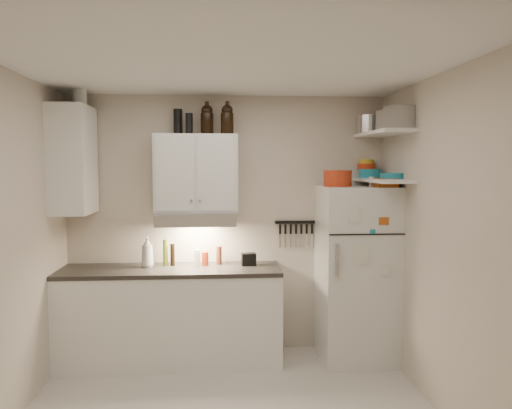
{
  "coord_description": "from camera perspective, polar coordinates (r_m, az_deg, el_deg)",
  "views": [
    {
      "loc": [
        -0.08,
        -3.55,
        1.9
      ],
      "look_at": [
        0.25,
        0.9,
        1.55
      ],
      "focal_mm": 35.0,
      "sensor_mm": 36.0,
      "label": 1
    }
  ],
  "objects": [
    {
      "name": "clear_bottle",
      "position": [
        4.93,
        -6.71,
        -6.07
      ],
      "size": [
        0.07,
        0.07,
        0.16
      ],
      "primitive_type": "cylinder",
      "rotation": [
        0.0,
        0.0,
        -0.41
      ],
      "color": "silver",
      "rests_on": "countertop"
    },
    {
      "name": "pepper_mill",
      "position": [
        4.99,
        -4.26,
        -5.8
      ],
      "size": [
        0.07,
        0.07,
        0.18
      ],
      "primitive_type": "cylinder",
      "rotation": [
        0.0,
        0.0,
        -0.4
      ],
      "color": "brown",
      "rests_on": "countertop"
    },
    {
      "name": "upper_cabinet",
      "position": [
        4.89,
        -6.83,
        3.57
      ],
      "size": [
        0.8,
        0.33,
        0.75
      ],
      "primitive_type": "cube",
      "color": "white",
      "rests_on": "back_wall"
    },
    {
      "name": "bowl_yellow",
      "position": [
        5.24,
        12.51,
        4.82
      ],
      "size": [
        0.14,
        0.14,
        0.04
      ],
      "primitive_type": "cylinder",
      "color": "gold",
      "rests_on": "bowl_orange"
    },
    {
      "name": "thermos_a",
      "position": [
        4.91,
        -7.65,
        9.13
      ],
      "size": [
        0.08,
        0.08,
        0.2
      ],
      "primitive_type": "cylinder",
      "rotation": [
        0.0,
        0.0,
        -0.21
      ],
      "color": "black",
      "rests_on": "upper_cabinet"
    },
    {
      "name": "shelf_lo",
      "position": [
        4.83,
        14.25,
        2.68
      ],
      "size": [
        0.3,
        0.95,
        0.03
      ],
      "primitive_type": "cube",
      "color": "white",
      "rests_on": "right_wall"
    },
    {
      "name": "book_stack",
      "position": [
        4.79,
        14.53,
        2.42
      ],
      "size": [
        0.2,
        0.24,
        0.08
      ],
      "primitive_type": "cube",
      "rotation": [
        0.0,
        0.0,
        -0.03
      ],
      "color": "#B65316",
      "rests_on": "fridge"
    },
    {
      "name": "base_cabinet",
      "position": [
        5.0,
        -9.68,
        -12.58
      ],
      "size": [
        2.1,
        0.6,
        0.88
      ],
      "primitive_type": "cube",
      "color": "white",
      "rests_on": "floor"
    },
    {
      "name": "vinegar_bottle",
      "position": [
        4.97,
        -9.51,
        -5.68
      ],
      "size": [
        0.05,
        0.05,
        0.22
      ],
      "primitive_type": "cylinder",
      "rotation": [
        0.0,
        0.0,
        0.0
      ],
      "color": "black",
      "rests_on": "countertop"
    },
    {
      "name": "back_wall",
      "position": [
        5.1,
        -3.31,
        -2.28
      ],
      "size": [
        3.2,
        0.02,
        2.6
      ],
      "primitive_type": "cube",
      "color": "beige",
      "rests_on": "ground"
    },
    {
      "name": "thermos_b",
      "position": [
        5.0,
        -8.91,
        9.3
      ],
      "size": [
        0.11,
        0.11,
        0.25
      ],
      "primitive_type": "cylinder",
      "rotation": [
        0.0,
        0.0,
        0.4
      ],
      "color": "black",
      "rests_on": "upper_cabinet"
    },
    {
      "name": "tin_b",
      "position": [
        4.57,
        16.0,
        9.52
      ],
      "size": [
        0.23,
        0.23,
        0.2
      ],
      "primitive_type": "cube",
      "rotation": [
        0.0,
        0.0,
        0.18
      ],
      "color": "#AAAAAD",
      "rests_on": "shelf_hi"
    },
    {
      "name": "side_cabinet",
      "position": [
        4.94,
        -20.22,
        4.78
      ],
      "size": [
        0.33,
        0.55,
        1.0
      ],
      "primitive_type": "cube",
      "color": "white",
      "rests_on": "left_wall"
    },
    {
      "name": "right_wall",
      "position": [
        3.98,
        21.01,
        -4.49
      ],
      "size": [
        0.02,
        3.0,
        2.6
      ],
      "primitive_type": "cube",
      "color": "beige",
      "rests_on": "ground"
    },
    {
      "name": "knife_strip",
      "position": [
        5.13,
        4.53,
        -2.02
      ],
      "size": [
        0.42,
        0.02,
        0.03
      ],
      "primitive_type": "cube",
      "color": "black",
      "rests_on": "back_wall"
    },
    {
      "name": "range_hood",
      "position": [
        4.86,
        -6.81,
        -1.58
      ],
      "size": [
        0.76,
        0.46,
        0.12
      ],
      "primitive_type": "cube",
      "color": "silver",
      "rests_on": "back_wall"
    },
    {
      "name": "growler_a",
      "position": [
        4.93,
        -5.62,
        9.67
      ],
      "size": [
        0.14,
        0.14,
        0.29
      ],
      "primitive_type": null,
      "rotation": [
        0.0,
        0.0,
        0.16
      ],
      "color": "black",
      "rests_on": "upper_cabinet"
    },
    {
      "name": "spice_jar",
      "position": [
        4.89,
        13.11,
        2.56
      ],
      "size": [
        0.07,
        0.07,
        0.09
      ],
      "primitive_type": "cylinder",
      "rotation": [
        0.0,
        0.0,
        -0.22
      ],
      "color": "silver",
      "rests_on": "fridge"
    },
    {
      "name": "countertop",
      "position": [
        4.88,
        -9.75,
        -7.41
      ],
      "size": [
        2.1,
        0.62,
        0.04
      ],
      "primitive_type": "cube",
      "color": "#2D2926",
      "rests_on": "base_cabinet"
    },
    {
      "name": "oil_bottle",
      "position": [
        4.99,
        -10.31,
        -5.42
      ],
      "size": [
        0.06,
        0.06,
        0.26
      ],
      "primitive_type": "cylinder",
      "rotation": [
        0.0,
        0.0,
        -0.38
      ],
      "color": "#5C681A",
      "rests_on": "countertop"
    },
    {
      "name": "growler_b",
      "position": [
        4.86,
        -3.32,
        9.73
      ],
      "size": [
        0.13,
        0.13,
        0.29
      ],
      "primitive_type": null,
      "rotation": [
        0.0,
        0.0,
        -0.05
      ],
      "color": "black",
      "rests_on": "upper_cabinet"
    },
    {
      "name": "red_jar",
      "position": [
        4.95,
        -5.83,
        -6.17
      ],
      "size": [
        0.07,
        0.07,
        0.13
      ],
      "primitive_type": "cylinder",
      "rotation": [
        0.0,
        0.0,
        0.04
      ],
      "color": "#A72E13",
      "rests_on": "countertop"
    },
    {
      "name": "shelf_hi",
      "position": [
        4.84,
        14.35,
        7.9
      ],
      "size": [
        0.3,
        0.95,
        0.03
      ],
      "primitive_type": "cube",
      "color": "white",
      "rests_on": "right_wall"
    },
    {
      "name": "tin_a",
      "position": [
        4.76,
        15.02,
        9.25
      ],
      "size": [
        0.22,
        0.21,
        0.19
      ],
      "primitive_type": "cube",
      "rotation": [
        0.0,
        0.0,
        0.25
      ],
      "color": "#AAAAAD",
      "rests_on": "shelf_hi"
    },
    {
      "name": "side_jar",
      "position": [
        4.98,
        -19.5,
        11.57
      ],
      "size": [
        0.16,
        0.16,
        0.17
      ],
      "primitive_type": "cylinder",
      "rotation": [
        0.0,
        0.0,
        0.23
      ],
      "color": "silver",
      "rests_on": "side_cabinet"
    },
    {
      "name": "dutch_oven",
      "position": [
        4.82,
        9.3,
        2.96
      ],
      "size": [
        0.27,
        0.27,
        0.15
      ],
      "primitive_type": "cylinder",
      "rotation": [
        0.0,
        0.0,
        0.01
      ],
      "color": "#A72E13",
      "rests_on": "fridge"
    },
    {
      "name": "caddy",
      "position": [
        4.93,
        -0.85,
        -6.27
      ],
      "size": [
        0.15,
        0.11,
        0.12
      ],
      "primitive_type": "cube",
      "rotation": [
        0.0,
        0.0,
        0.09
      ],
      "color": "black",
      "rests_on": "countertop"
    },
    {
      "name": "fridge",
      "position": [
        5.01,
        11.36,
        -7.71
      ],
      "size": [
        0.7,
        0.68,
        1.7
      ],
      "primitive_type": "cube",
      "color": "white",
      "rests_on": "floor"
    },
    {
      "name": "plates",
      "position": [
        4.81,
        15.31,
        3.16
      ],
      "size": [
        0.25,
        0.25,
        0.06
      ],
      "primitive_type": "cylinder",
      "rotation": [
        0.0,
        0.0,
        -0.15
      ],
      "color": "teal",
      "rests_on": "shelf_lo"
    },
    {
      "name": "ceiling",
      "position": [
        3.63,
        -3.0,
        15.77
      ],
      "size": [
        3.2,
        3.0,
        0.02
      ],
      "primitive_type": "cube",
      "color": "white",
      "rests_on": "ground"
    },
    {
      "name": "stock_pot",
      "position": [
        5.07,
        12.84,
        8.91
      ],
      "size": [
        0.31,
        0.31,
        0.17
      ],
      "primitive_type": "cylinder",
      "rotation": [
        0.0,
        0.0,
        -0.37
      ],
      "color": "silver",
      "rests_on": "shelf_hi"
    },
    {
      "name": "bowl_orange",
      "position": [
        5.24,
        12.5,
        4.28
      ],
      "size": [
        0.18,
        0.18,
        0.05
      ],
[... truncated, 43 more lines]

